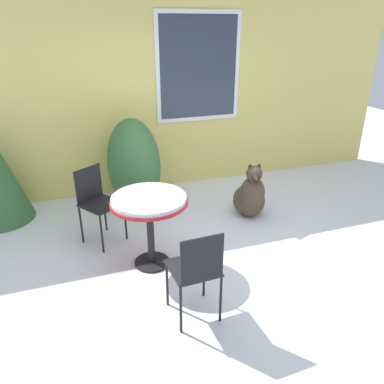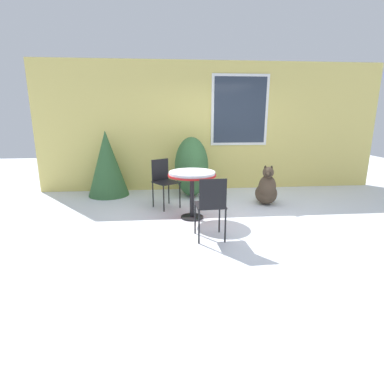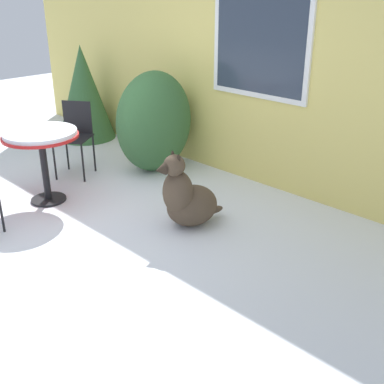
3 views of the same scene
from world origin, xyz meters
name	(u,v)px [view 1 (image 1 of 3)]	position (x,y,z in m)	size (l,w,h in m)	color
ground_plane	(209,255)	(0.00, 0.00, 0.00)	(16.00, 16.00, 0.00)	white
house_wall	(160,94)	(0.04, 2.20, 1.48)	(8.00, 0.10, 2.92)	#E5D16B
shrub_left	(134,164)	(-0.53, 1.58, 0.64)	(0.73, 1.09, 1.29)	#386638
patio_table	(149,207)	(-0.66, 0.07, 0.70)	(0.81, 0.81, 0.82)	black
patio_chair_near_table	(97,200)	(-1.13, 0.78, 0.53)	(0.57, 0.57, 0.92)	black
patio_chair_far_side	(196,269)	(-0.48, -0.89, 0.53)	(0.43, 0.43, 0.92)	black
dog	(250,196)	(0.89, 0.75, 0.29)	(0.56, 0.77, 0.80)	#4C3D2D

